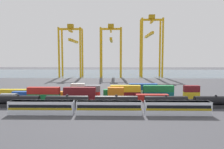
# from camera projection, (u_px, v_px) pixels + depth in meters

# --- Properties ---
(ground_plane) EXTENTS (420.00, 420.00, 0.00)m
(ground_plane) POSITION_uv_depth(u_px,v_px,m) (106.00, 85.00, 124.55)
(ground_plane) COLOR #424247
(harbour_water) EXTENTS (400.00, 110.00, 0.01)m
(harbour_water) POSITION_uv_depth(u_px,v_px,m) (110.00, 73.00, 218.68)
(harbour_water) COLOR #475B6B
(harbour_water) RESTS_ON ground_plane
(passenger_train) EXTENTS (58.21, 3.14, 3.90)m
(passenger_train) POSITION_uv_depth(u_px,v_px,m) (109.00, 107.00, 61.38)
(passenger_train) COLOR silver
(passenger_train) RESTS_ON ground_plane
(freight_tank_row) EXTENTS (79.09, 2.73, 4.19)m
(freight_tank_row) POSITION_uv_depth(u_px,v_px,m) (116.00, 101.00, 69.87)
(freight_tank_row) COLOR #232326
(freight_tank_row) RESTS_ON ground_plane
(shipping_container_0) EXTENTS (6.04, 2.44, 2.60)m
(shipping_container_0) POSITION_uv_depth(u_px,v_px,m) (8.00, 97.00, 80.71)
(shipping_container_0) COLOR slate
(shipping_container_0) RESTS_ON ground_plane
(shipping_container_1) EXTENTS (12.10, 2.44, 2.60)m
(shipping_container_1) POSITION_uv_depth(u_px,v_px,m) (44.00, 97.00, 80.47)
(shipping_container_1) COLOR #197538
(shipping_container_1) RESTS_ON ground_plane
(shipping_container_2) EXTENTS (12.10, 2.44, 2.60)m
(shipping_container_2) POSITION_uv_depth(u_px,v_px,m) (44.00, 91.00, 80.25)
(shipping_container_2) COLOR #AD211C
(shipping_container_2) RESTS_ON shipping_container_1
(shipping_container_3) EXTENTS (12.10, 2.44, 2.60)m
(shipping_container_3) POSITION_uv_depth(u_px,v_px,m) (80.00, 97.00, 80.22)
(shipping_container_3) COLOR maroon
(shipping_container_3) RESTS_ON ground_plane
(shipping_container_4) EXTENTS (12.10, 2.44, 2.60)m
(shipping_container_4) POSITION_uv_depth(u_px,v_px,m) (80.00, 91.00, 80.00)
(shipping_container_4) COLOR maroon
(shipping_container_4) RESTS_ON shipping_container_3
(shipping_container_5) EXTENTS (6.04, 2.44, 2.60)m
(shipping_container_5) POSITION_uv_depth(u_px,v_px,m) (116.00, 98.00, 79.98)
(shipping_container_5) COLOR orange
(shipping_container_5) RESTS_ON ground_plane
(shipping_container_6) EXTENTS (6.04, 2.44, 2.60)m
(shipping_container_6) POSITION_uv_depth(u_px,v_px,m) (116.00, 91.00, 79.76)
(shipping_container_6) COLOR orange
(shipping_container_6) RESTS_ON shipping_container_5
(shipping_container_7) EXTENTS (12.10, 2.44, 2.60)m
(shipping_container_7) POSITION_uv_depth(u_px,v_px,m) (152.00, 98.00, 79.74)
(shipping_container_7) COLOR #AD211C
(shipping_container_7) RESTS_ON ground_plane
(shipping_container_8) EXTENTS (12.10, 2.44, 2.60)m
(shipping_container_8) POSITION_uv_depth(u_px,v_px,m) (28.00, 95.00, 86.19)
(shipping_container_8) COLOR #1C4299
(shipping_container_8) RESTS_ON ground_plane
(shipping_container_9) EXTENTS (6.04, 2.44, 2.60)m
(shipping_container_9) POSITION_uv_depth(u_px,v_px,m) (60.00, 95.00, 85.95)
(shipping_container_9) COLOR orange
(shipping_container_9) RESTS_ON ground_plane
(shipping_container_10) EXTENTS (6.04, 2.44, 2.60)m
(shipping_container_10) POSITION_uv_depth(u_px,v_px,m) (93.00, 95.00, 85.72)
(shipping_container_10) COLOR #AD211C
(shipping_container_10) RESTS_ON ground_plane
(shipping_container_11) EXTENTS (6.04, 2.44, 2.60)m
(shipping_container_11) POSITION_uv_depth(u_px,v_px,m) (93.00, 88.00, 85.50)
(shipping_container_11) COLOR slate
(shipping_container_11) RESTS_ON shipping_container_10
(shipping_container_12) EXTENTS (12.10, 2.44, 2.60)m
(shipping_container_12) POSITION_uv_depth(u_px,v_px,m) (125.00, 95.00, 85.48)
(shipping_container_12) COLOR maroon
(shipping_container_12) RESTS_ON ground_plane
(shipping_container_13) EXTENTS (12.10, 2.44, 2.60)m
(shipping_container_13) POSITION_uv_depth(u_px,v_px,m) (125.00, 89.00, 85.26)
(shipping_container_13) COLOR gold
(shipping_container_13) RESTS_ON shipping_container_12
(shipping_container_14) EXTENTS (12.10, 2.44, 2.60)m
(shipping_container_14) POSITION_uv_depth(u_px,v_px,m) (158.00, 95.00, 85.24)
(shipping_container_14) COLOR #146066
(shipping_container_14) RESTS_ON ground_plane
(shipping_container_15) EXTENTS (12.10, 2.44, 2.60)m
(shipping_container_15) POSITION_uv_depth(u_px,v_px,m) (158.00, 89.00, 85.02)
(shipping_container_15) COLOR #197538
(shipping_container_15) RESTS_ON shipping_container_14
(shipping_container_16) EXTENTS (6.04, 2.44, 2.60)m
(shipping_container_16) POSITION_uv_depth(u_px,v_px,m) (191.00, 95.00, 85.01)
(shipping_container_16) COLOR gold
(shipping_container_16) RESTS_ON ground_plane
(shipping_container_17) EXTENTS (6.04, 2.44, 2.60)m
(shipping_container_17) POSITION_uv_depth(u_px,v_px,m) (191.00, 89.00, 84.79)
(shipping_container_17) COLOR maroon
(shipping_container_17) RESTS_ON shipping_container_16
(shipping_container_18) EXTENTS (12.10, 2.44, 2.60)m
(shipping_container_18) POSITION_uv_depth(u_px,v_px,m) (14.00, 92.00, 91.91)
(shipping_container_18) COLOR gold
(shipping_container_18) RESTS_ON ground_plane
(shipping_container_19) EXTENTS (12.10, 2.44, 2.60)m
(shipping_container_19) POSITION_uv_depth(u_px,v_px,m) (46.00, 92.00, 91.66)
(shipping_container_19) COLOR #1C4299
(shipping_container_19) RESTS_ON ground_plane
(shipping_container_20) EXTENTS (6.04, 2.44, 2.60)m
(shipping_container_20) POSITION_uv_depth(u_px,v_px,m) (78.00, 92.00, 91.41)
(shipping_container_20) COLOR orange
(shipping_container_20) RESTS_ON ground_plane
(shipping_container_21) EXTENTS (6.04, 2.44, 2.60)m
(shipping_container_21) POSITION_uv_depth(u_px,v_px,m) (78.00, 86.00, 91.19)
(shipping_container_21) COLOR silver
(shipping_container_21) RESTS_ON shipping_container_20
(shipping_container_22) EXTENTS (6.04, 2.44, 2.60)m
(shipping_container_22) POSITION_uv_depth(u_px,v_px,m) (110.00, 93.00, 91.16)
(shipping_container_22) COLOR #197538
(shipping_container_22) RESTS_ON ground_plane
(shipping_container_23) EXTENTS (12.10, 2.44, 2.60)m
(shipping_container_23) POSITION_uv_depth(u_px,v_px,m) (143.00, 93.00, 90.91)
(shipping_container_23) COLOR silver
(shipping_container_23) RESTS_ON ground_plane
(shipping_container_24) EXTENTS (12.10, 2.44, 2.60)m
(shipping_container_24) POSITION_uv_depth(u_px,v_px,m) (143.00, 87.00, 90.69)
(shipping_container_24) COLOR #1C4299
(shipping_container_24) RESTS_ON shipping_container_23
(gantry_crane_west) EXTENTS (19.06, 35.89, 43.49)m
(gantry_crane_west) POSITION_uv_depth(u_px,v_px,m) (72.00, 45.00, 179.08)
(gantry_crane_west) COLOR gold
(gantry_crane_west) RESTS_ON ground_plane
(gantry_crane_central) EXTENTS (18.07, 35.90, 43.51)m
(gantry_crane_central) POSITION_uv_depth(u_px,v_px,m) (111.00, 45.00, 178.46)
(gantry_crane_central) COLOR gold
(gantry_crane_central) RESTS_ON ground_plane
(gantry_crane_east) EXTENTS (18.26, 40.94, 50.88)m
(gantry_crane_east) POSITION_uv_depth(u_px,v_px,m) (151.00, 40.00, 178.08)
(gantry_crane_east) COLOR gold
(gantry_crane_east) RESTS_ON ground_plane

